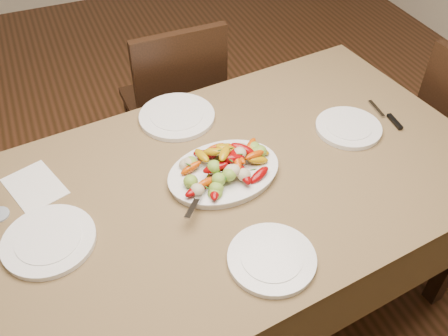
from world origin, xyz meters
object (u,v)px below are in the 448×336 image
chair_far (171,103)px  plate_near (272,259)px  plate_far (177,117)px  dining_table (224,251)px  plate_right (348,128)px  plate_left (49,241)px  serving_platter (224,174)px

chair_far → plate_near: (-0.08, -1.22, 0.29)m
chair_far → plate_far: 0.58m
dining_table → plate_near: 0.52m
dining_table → plate_right: size_ratio=7.54×
plate_left → plate_right: size_ratio=1.13×
dining_table → serving_platter: size_ratio=4.88×
plate_right → dining_table: bearing=-172.1°
serving_platter → plate_left: (-0.59, -0.06, -0.00)m
plate_right → plate_near: same height
plate_left → plate_near: (0.58, -0.31, 0.00)m
dining_table → chair_far: chair_far is taller
dining_table → plate_left: (-0.58, -0.04, 0.39)m
dining_table → chair_far: 0.88m
plate_far → plate_near: bearing=-87.1°
plate_right → plate_far: 0.65m
dining_table → plate_near: plate_near is taller
dining_table → plate_near: bearing=-89.7°
chair_far → plate_right: chair_far is taller
serving_platter → plate_far: serving_platter is taller
chair_far → dining_table: bearing=83.7°
plate_left → chair_far: bearing=54.2°
plate_left → plate_near: bearing=-28.3°
plate_far → chair_far: bearing=76.8°
chair_far → serving_platter: 0.90m
plate_left → plate_right: bearing=5.8°
dining_table → chair_far: (0.08, 0.87, 0.10)m
plate_far → dining_table: bearing=-84.8°
dining_table → plate_left: size_ratio=6.67×
dining_table → plate_near: (0.00, -0.35, 0.39)m
chair_far → serving_platter: size_ratio=2.52×
plate_right → plate_far: bearing=151.3°
chair_far → plate_left: size_ratio=3.45×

